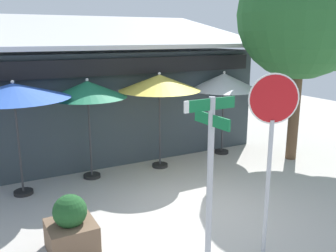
{
  "coord_description": "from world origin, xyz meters",
  "views": [
    {
      "loc": [
        -4.01,
        -6.02,
        3.62
      ],
      "look_at": [
        -0.16,
        1.2,
        1.6
      ],
      "focal_mm": 39.55,
      "sensor_mm": 36.0,
      "label": 1
    }
  ],
  "objects_px": {
    "street_sign_post": "(210,175)",
    "patio_umbrella_mustard_right": "(159,83)",
    "patio_umbrella_forest_green_center": "(88,90)",
    "sidewalk_planter": "(71,228)",
    "patio_umbrella_ivory_far_right": "(224,82)",
    "stop_sign": "(271,132)",
    "patio_umbrella_royal_blue_left": "(13,92)",
    "shade_tree": "(311,18)"
  },
  "relations": [
    {
      "from": "stop_sign",
      "to": "patio_umbrella_forest_green_center",
      "type": "height_order",
      "value": "stop_sign"
    },
    {
      "from": "street_sign_post",
      "to": "patio_umbrella_mustard_right",
      "type": "distance_m",
      "value": 5.1
    },
    {
      "from": "patio_umbrella_mustard_right",
      "to": "sidewalk_planter",
      "type": "relative_size",
      "value": 2.6
    },
    {
      "from": "street_sign_post",
      "to": "stop_sign",
      "type": "relative_size",
      "value": 0.92
    },
    {
      "from": "patio_umbrella_forest_green_center",
      "to": "shade_tree",
      "type": "relative_size",
      "value": 0.43
    },
    {
      "from": "shade_tree",
      "to": "sidewalk_planter",
      "type": "xyz_separation_m",
      "value": [
        -7.26,
        -1.71,
        -3.65
      ]
    },
    {
      "from": "patio_umbrella_forest_green_center",
      "to": "sidewalk_planter",
      "type": "bearing_deg",
      "value": -112.4
    },
    {
      "from": "patio_umbrella_royal_blue_left",
      "to": "sidewalk_planter",
      "type": "xyz_separation_m",
      "value": [
        0.43,
        -2.88,
        -1.97
      ]
    },
    {
      "from": "stop_sign",
      "to": "patio_umbrella_mustard_right",
      "type": "distance_m",
      "value": 4.7
    },
    {
      "from": "street_sign_post",
      "to": "patio_umbrella_ivory_far_right",
      "type": "bearing_deg",
      "value": 51.92
    },
    {
      "from": "stop_sign",
      "to": "patio_umbrella_forest_green_center",
      "type": "distance_m",
      "value": 5.03
    },
    {
      "from": "street_sign_post",
      "to": "patio_umbrella_mustard_right",
      "type": "height_order",
      "value": "street_sign_post"
    },
    {
      "from": "patio_umbrella_mustard_right",
      "to": "sidewalk_planter",
      "type": "bearing_deg",
      "value": -136.86
    },
    {
      "from": "street_sign_post",
      "to": "sidewalk_planter",
      "type": "xyz_separation_m",
      "value": [
        -1.6,
        1.76,
        -1.27
      ]
    },
    {
      "from": "stop_sign",
      "to": "shade_tree",
      "type": "distance_m",
      "value": 5.91
    },
    {
      "from": "patio_umbrella_ivory_far_right",
      "to": "sidewalk_planter",
      "type": "distance_m",
      "value": 6.63
    },
    {
      "from": "patio_umbrella_forest_green_center",
      "to": "patio_umbrella_mustard_right",
      "type": "relative_size",
      "value": 0.97
    },
    {
      "from": "stop_sign",
      "to": "patio_umbrella_royal_blue_left",
      "type": "height_order",
      "value": "stop_sign"
    },
    {
      "from": "patio_umbrella_royal_blue_left",
      "to": "patio_umbrella_ivory_far_right",
      "type": "xyz_separation_m",
      "value": [
        5.93,
        0.35,
        -0.17
      ]
    },
    {
      "from": "patio_umbrella_royal_blue_left",
      "to": "street_sign_post",
      "type": "bearing_deg",
      "value": -66.43
    },
    {
      "from": "street_sign_post",
      "to": "patio_umbrella_ivory_far_right",
      "type": "height_order",
      "value": "street_sign_post"
    },
    {
      "from": "patio_umbrella_royal_blue_left",
      "to": "shade_tree",
      "type": "distance_m",
      "value": 7.96
    },
    {
      "from": "patio_umbrella_ivory_far_right",
      "to": "shade_tree",
      "type": "distance_m",
      "value": 2.97
    },
    {
      "from": "patio_umbrella_royal_blue_left",
      "to": "patio_umbrella_forest_green_center",
      "type": "bearing_deg",
      "value": 8.76
    },
    {
      "from": "stop_sign",
      "to": "patio_umbrella_mustard_right",
      "type": "height_order",
      "value": "stop_sign"
    },
    {
      "from": "patio_umbrella_royal_blue_left",
      "to": "patio_umbrella_forest_green_center",
      "type": "relative_size",
      "value": 1.03
    },
    {
      "from": "patio_umbrella_forest_green_center",
      "to": "shade_tree",
      "type": "xyz_separation_m",
      "value": [
        5.97,
        -1.43,
        1.8
      ]
    },
    {
      "from": "patio_umbrella_mustard_right",
      "to": "patio_umbrella_ivory_far_right",
      "type": "bearing_deg",
      "value": 4.96
    },
    {
      "from": "stop_sign",
      "to": "patio_umbrella_forest_green_center",
      "type": "relative_size",
      "value": 1.18
    },
    {
      "from": "patio_umbrella_forest_green_center",
      "to": "patio_umbrella_ivory_far_right",
      "type": "height_order",
      "value": "patio_umbrella_forest_green_center"
    },
    {
      "from": "patio_umbrella_forest_green_center",
      "to": "patio_umbrella_royal_blue_left",
      "type": "bearing_deg",
      "value": -171.24
    },
    {
      "from": "street_sign_post",
      "to": "patio_umbrella_mustard_right",
      "type": "relative_size",
      "value": 1.06
    },
    {
      "from": "patio_umbrella_mustard_right",
      "to": "patio_umbrella_ivory_far_right",
      "type": "height_order",
      "value": "patio_umbrella_mustard_right"
    },
    {
      "from": "patio_umbrella_ivory_far_right",
      "to": "street_sign_post",
      "type": "bearing_deg",
      "value": -128.08
    },
    {
      "from": "street_sign_post",
      "to": "patio_umbrella_forest_green_center",
      "type": "height_order",
      "value": "street_sign_post"
    },
    {
      "from": "patio_umbrella_ivory_far_right",
      "to": "patio_umbrella_forest_green_center",
      "type": "bearing_deg",
      "value": -178.91
    },
    {
      "from": "sidewalk_planter",
      "to": "patio_umbrella_ivory_far_right",
      "type": "bearing_deg",
      "value": 30.35
    },
    {
      "from": "patio_umbrella_ivory_far_right",
      "to": "sidewalk_planter",
      "type": "bearing_deg",
      "value": -149.65
    },
    {
      "from": "street_sign_post",
      "to": "patio_umbrella_royal_blue_left",
      "type": "bearing_deg",
      "value": 113.57
    },
    {
      "from": "patio_umbrella_forest_green_center",
      "to": "sidewalk_planter",
      "type": "relative_size",
      "value": 2.53
    },
    {
      "from": "patio_umbrella_mustard_right",
      "to": "patio_umbrella_ivory_far_right",
      "type": "relative_size",
      "value": 1.03
    },
    {
      "from": "patio_umbrella_royal_blue_left",
      "to": "patio_umbrella_ivory_far_right",
      "type": "relative_size",
      "value": 1.04
    }
  ]
}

